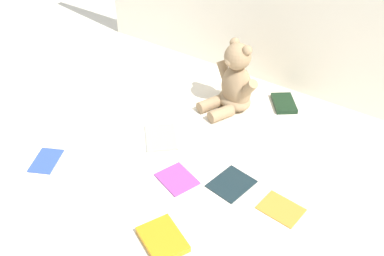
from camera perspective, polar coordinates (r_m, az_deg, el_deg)
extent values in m
plane|color=silver|center=(1.36, 2.73, -1.36)|extent=(3.20, 3.20, 0.00)
ellipsoid|color=#9E7F5B|center=(1.47, 5.94, 5.47)|extent=(0.15, 0.13, 0.16)
ellipsoid|color=#9E7F5B|center=(1.50, 5.68, 3.77)|extent=(0.16, 0.14, 0.06)
sphere|color=#9E7F5B|center=(1.41, 6.10, 9.44)|extent=(0.12, 0.12, 0.09)
ellipsoid|color=tan|center=(1.40, 4.99, 8.86)|extent=(0.04, 0.04, 0.03)
sphere|color=#9E7F5B|center=(1.42, 5.70, 11.22)|extent=(0.04, 0.04, 0.03)
sphere|color=#9E7F5B|center=(1.38, 7.30, 10.22)|extent=(0.04, 0.04, 0.03)
cylinder|color=#9E7F5B|center=(1.50, 4.33, 7.45)|extent=(0.08, 0.06, 0.08)
cylinder|color=#9E7F5B|center=(1.41, 7.49, 5.17)|extent=(0.08, 0.06, 0.08)
cylinder|color=#9E7F5B|center=(1.48, 2.38, 3.19)|extent=(0.07, 0.10, 0.04)
cylinder|color=#9E7F5B|center=(1.44, 3.89, 1.93)|extent=(0.07, 0.10, 0.04)
cube|color=orange|center=(1.08, -3.94, -14.56)|extent=(0.15, 0.13, 0.02)
cube|color=#16262C|center=(1.21, 5.26, -7.33)|extent=(0.11, 0.13, 0.01)
cube|color=orange|center=(1.17, 11.75, -10.43)|extent=(0.12, 0.09, 0.01)
cube|color=#3351B6|center=(1.35, -18.87, -4.07)|extent=(0.11, 0.13, 0.01)
cube|color=#983F96|center=(1.22, -2.02, -6.71)|extent=(0.13, 0.12, 0.01)
cube|color=#A09F93|center=(1.36, -4.17, -1.21)|extent=(0.16, 0.16, 0.01)
cube|color=black|center=(1.54, 12.12, 3.26)|extent=(0.13, 0.14, 0.02)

